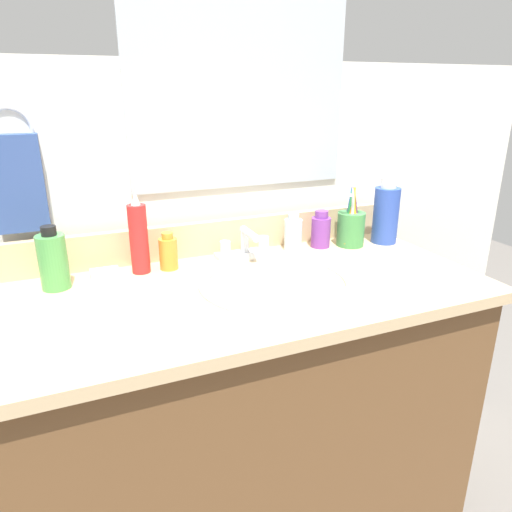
% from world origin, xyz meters
% --- Properties ---
extents(vanity_cabinet, '(1.06, 0.48, 0.78)m').
position_xyz_m(vanity_cabinet, '(0.00, 0.00, 0.39)').
color(vanity_cabinet, brown).
rests_on(vanity_cabinet, ground_plane).
extents(countertop, '(1.10, 0.52, 0.03)m').
position_xyz_m(countertop, '(0.00, 0.00, 0.79)').
color(countertop, '#D1B284').
rests_on(countertop, vanity_cabinet).
extents(backsplash, '(1.10, 0.02, 0.09)m').
position_xyz_m(backsplash, '(0.00, 0.25, 0.85)').
color(backsplash, '#D1B284').
rests_on(backsplash, countertop).
extents(back_wall, '(2.20, 0.04, 1.30)m').
position_xyz_m(back_wall, '(0.00, 0.31, 0.65)').
color(back_wall, white).
rests_on(back_wall, ground_plane).
extents(mirror_panel, '(0.60, 0.01, 0.56)m').
position_xyz_m(mirror_panel, '(0.10, 0.29, 1.26)').
color(mirror_panel, '#B2BCC6').
extents(towel_ring, '(0.10, 0.01, 0.10)m').
position_xyz_m(towel_ring, '(-0.45, 0.29, 1.15)').
color(towel_ring, silver).
extents(hand_towel, '(0.11, 0.04, 0.22)m').
position_xyz_m(hand_towel, '(-0.45, 0.27, 1.03)').
color(hand_towel, '#334C8C').
extents(sink_basin, '(0.36, 0.36, 0.11)m').
position_xyz_m(sink_basin, '(0.07, -0.01, 0.78)').
color(sink_basin, white).
rests_on(sink_basin, countertop).
extents(faucet, '(0.16, 0.10, 0.08)m').
position_xyz_m(faucet, '(0.07, 0.19, 0.83)').
color(faucet, silver).
rests_on(faucet, countertop).
extents(bottle_shampoo_blue, '(0.07, 0.07, 0.19)m').
position_xyz_m(bottle_shampoo_blue, '(0.49, 0.15, 0.89)').
color(bottle_shampoo_blue, '#2D4CB2').
rests_on(bottle_shampoo_blue, countertop).
extents(bottle_gel_clear, '(0.05, 0.05, 0.10)m').
position_xyz_m(bottle_gel_clear, '(0.21, 0.19, 0.85)').
color(bottle_gel_clear, silver).
rests_on(bottle_gel_clear, countertop).
extents(bottle_oil_amber, '(0.05, 0.05, 0.09)m').
position_xyz_m(bottle_oil_amber, '(-0.14, 0.18, 0.85)').
color(bottle_oil_amber, gold).
rests_on(bottle_oil_amber, countertop).
extents(bottle_cream_purple, '(0.05, 0.05, 0.10)m').
position_xyz_m(bottle_cream_purple, '(0.30, 0.18, 0.85)').
color(bottle_cream_purple, '#7A3899').
rests_on(bottle_cream_purple, countertop).
extents(bottle_toner_green, '(0.06, 0.06, 0.14)m').
position_xyz_m(bottle_toner_green, '(-0.40, 0.16, 0.87)').
color(bottle_toner_green, '#4C9E4C').
rests_on(bottle_toner_green, countertop).
extents(bottle_spray_red, '(0.04, 0.04, 0.20)m').
position_xyz_m(bottle_spray_red, '(-0.21, 0.18, 0.89)').
color(bottle_spray_red, red).
rests_on(bottle_spray_red, countertop).
extents(cup_green, '(0.08, 0.08, 0.19)m').
position_xyz_m(cup_green, '(0.38, 0.16, 0.86)').
color(cup_green, '#3F8C47').
rests_on(cup_green, countertop).
extents(soap_bar, '(0.06, 0.04, 0.02)m').
position_xyz_m(soap_bar, '(-0.29, 0.17, 0.82)').
color(soap_bar, white).
rests_on(soap_bar, countertop).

